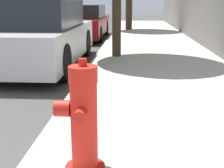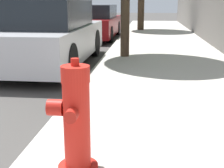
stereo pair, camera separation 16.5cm
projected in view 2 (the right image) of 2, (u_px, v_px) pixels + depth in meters
fire_hydrant at (76, 120)px, 2.39m from camera, size 0.38×0.40×0.90m
parked_car_near at (49, 35)px, 7.11m from camera, size 1.81×4.54×1.49m
parked_car_mid at (94, 22)px, 12.53m from camera, size 1.78×4.53×1.33m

